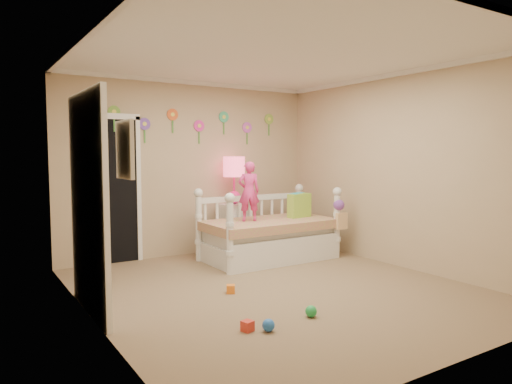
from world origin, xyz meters
TOP-DOWN VIEW (x-y plane):
  - floor at (0.00, 0.00)m, footprint 4.00×4.50m
  - ceiling at (0.00, 0.00)m, footprint 4.00×4.50m
  - back_wall at (0.00, 2.25)m, footprint 4.00×0.01m
  - left_wall at (-2.00, 0.00)m, footprint 0.01×4.50m
  - right_wall at (2.00, 0.00)m, footprint 0.01×4.50m
  - crown_molding at (0.00, 0.00)m, footprint 4.00×4.50m
  - daybed at (0.76, 1.29)m, footprint 1.90×1.03m
  - pillow_turquoise at (1.29, 1.33)m, footprint 0.37×0.29m
  - pillow_lime at (1.28, 1.26)m, footprint 0.39×0.18m
  - child at (0.44, 1.32)m, footprint 0.36×0.30m
  - nightstand at (0.59, 2.01)m, footprint 0.50×0.41m
  - table_lamp at (0.59, 2.01)m, footprint 0.33×0.33m
  - closet_doorway at (-1.25, 2.23)m, footprint 0.90×0.04m
  - flower_decals at (-0.09, 2.24)m, footprint 3.40×0.02m
  - mirror_closet at (-1.96, 0.30)m, footprint 0.07×1.30m
  - wall_picture at (-1.97, -0.90)m, footprint 0.05×0.34m
  - hanging_bag at (1.66, 0.79)m, footprint 0.20×0.16m
  - toy_scatter at (-0.57, -0.39)m, footprint 1.02×1.42m

SIDE VIEW (x-z plane):
  - floor at x=0.00m, z-range -0.01..0.01m
  - toy_scatter at x=-0.57m, z-range 0.00..0.11m
  - nightstand at x=0.59m, z-range 0.00..0.75m
  - daybed at x=0.76m, z-range 0.00..1.03m
  - hanging_bag at x=1.66m, z-range 0.45..0.81m
  - pillow_lime at x=1.28m, z-range 0.57..0.93m
  - pillow_turquoise at x=1.29m, z-range 0.57..0.93m
  - child at x=0.44m, z-range 0.57..1.41m
  - closet_doorway at x=-1.25m, z-range 0.00..2.07m
  - mirror_closet at x=-1.96m, z-range 0.00..2.10m
  - table_lamp at x=0.59m, z-range 0.87..1.59m
  - back_wall at x=0.00m, z-range 0.00..2.60m
  - left_wall at x=-2.00m, z-range 0.00..2.60m
  - right_wall at x=2.00m, z-range 0.00..2.60m
  - wall_picture at x=-1.97m, z-range 1.34..1.76m
  - flower_decals at x=-0.09m, z-range 1.69..2.19m
  - crown_molding at x=0.00m, z-range 2.54..2.60m
  - ceiling at x=0.00m, z-range 2.60..2.60m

